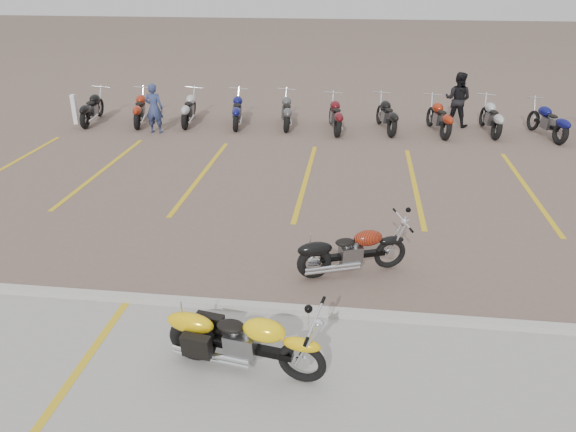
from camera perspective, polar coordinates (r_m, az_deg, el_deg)
name	(u,v)px	position (r m, az deg, el deg)	size (l,w,h in m)	color
ground	(285,252)	(10.62, -0.26, -3.70)	(100.00, 100.00, 0.00)	brown
concrete_apron	(235,432)	(7.02, -5.41, -20.96)	(60.00, 5.00, 0.01)	#9E9B93
curb	(269,308)	(8.89, -1.97, -9.35)	(60.00, 0.18, 0.12)	#ADAAA3
parking_stripes	(306,179)	(14.26, 1.84, 3.79)	(38.00, 5.50, 0.01)	gold
apron_stripe	(49,413)	(7.76, -23.13, -17.91)	(0.12, 5.00, 0.00)	gold
yellow_cruiser	(242,341)	(7.57, -4.66, -12.57)	(2.19, 0.54, 0.91)	black
flame_cruiser	(349,253)	(9.80, 6.26, -3.71)	(1.90, 0.82, 0.82)	black
person_a	(154,108)	(18.65, -13.46, 10.59)	(0.58, 0.38, 1.58)	navy
person_b	(458,99)	(19.77, 16.86, 11.28)	(0.87, 0.68, 1.78)	black
bollard	(75,109)	(20.57, -20.85, 10.09)	(0.15, 0.15, 1.00)	white
bg_bike_row	(385,115)	(18.63, 9.87, 10.12)	(20.75, 2.08, 1.10)	black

